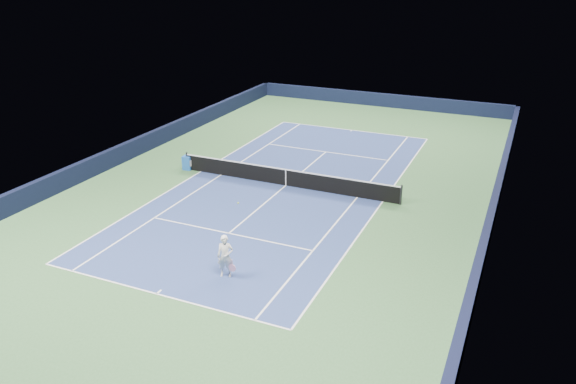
% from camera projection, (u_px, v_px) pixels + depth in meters
% --- Properties ---
extents(ground, '(40.00, 40.00, 0.00)m').
position_uv_depth(ground, '(286.00, 186.00, 30.99)').
color(ground, '#345D33').
rests_on(ground, ground).
extents(wall_far, '(22.00, 0.35, 1.10)m').
position_uv_depth(wall_far, '(381.00, 100.00, 47.53)').
color(wall_far, '#101632').
rests_on(wall_far, ground).
extents(wall_right, '(0.35, 40.00, 1.10)m').
position_uv_depth(wall_right, '(493.00, 209.00, 26.75)').
color(wall_right, black).
rests_on(wall_right, ground).
extents(wall_left, '(0.35, 40.00, 1.10)m').
position_uv_depth(wall_left, '(127.00, 151.00, 34.82)').
color(wall_left, black).
rests_on(wall_left, ground).
extents(court_surface, '(10.97, 23.77, 0.01)m').
position_uv_depth(court_surface, '(286.00, 186.00, 30.99)').
color(court_surface, navy).
rests_on(court_surface, ground).
extents(baseline_far, '(10.97, 0.08, 0.00)m').
position_uv_depth(baseline_far, '(352.00, 130.00, 41.03)').
color(baseline_far, white).
rests_on(baseline_far, ground).
extents(baseline_near, '(10.97, 0.08, 0.00)m').
position_uv_depth(baseline_near, '(157.00, 294.00, 20.95)').
color(baseline_near, white).
rests_on(baseline_near, ground).
extents(sideline_doubles_right, '(0.08, 23.77, 0.00)m').
position_uv_depth(sideline_doubles_right, '(383.00, 201.00, 28.95)').
color(sideline_doubles_right, white).
rests_on(sideline_doubles_right, ground).
extents(sideline_doubles_left, '(0.08, 23.77, 0.00)m').
position_uv_depth(sideline_doubles_left, '(201.00, 171.00, 33.04)').
color(sideline_doubles_left, white).
rests_on(sideline_doubles_left, ground).
extents(sideline_singles_right, '(0.08, 23.77, 0.00)m').
position_uv_depth(sideline_singles_right, '(357.00, 197.00, 29.46)').
color(sideline_singles_right, white).
rests_on(sideline_singles_right, ground).
extents(sideline_singles_left, '(0.08, 23.77, 0.00)m').
position_uv_depth(sideline_singles_left, '(221.00, 175.00, 32.52)').
color(sideline_singles_left, white).
rests_on(sideline_singles_left, ground).
extents(service_line_far, '(8.23, 0.08, 0.00)m').
position_uv_depth(service_line_far, '(326.00, 152.00, 36.40)').
color(service_line_far, white).
rests_on(service_line_far, ground).
extents(service_line_near, '(8.23, 0.08, 0.00)m').
position_uv_depth(service_line_near, '(229.00, 233.00, 25.58)').
color(service_line_near, white).
rests_on(service_line_near, ground).
extents(center_service_line, '(0.08, 12.80, 0.00)m').
position_uv_depth(center_service_line, '(286.00, 185.00, 30.99)').
color(center_service_line, white).
rests_on(center_service_line, ground).
extents(center_mark_far, '(0.08, 0.30, 0.00)m').
position_uv_depth(center_mark_far, '(351.00, 131.00, 40.90)').
color(center_mark_far, white).
rests_on(center_mark_far, ground).
extents(center_mark_near, '(0.08, 0.30, 0.00)m').
position_uv_depth(center_mark_near, '(159.00, 292.00, 21.08)').
color(center_mark_near, white).
rests_on(center_mark_near, ground).
extents(tennis_net, '(12.90, 0.10, 1.07)m').
position_uv_depth(tennis_net, '(286.00, 177.00, 30.80)').
color(tennis_net, black).
rests_on(tennis_net, ground).
extents(sponsor_cube, '(0.59, 0.51, 0.83)m').
position_uv_depth(sponsor_cube, '(188.00, 163.00, 33.23)').
color(sponsor_cube, blue).
rests_on(sponsor_cube, ground).
extents(tennis_player, '(0.85, 1.34, 2.79)m').
position_uv_depth(tennis_player, '(225.00, 256.00, 21.82)').
color(tennis_player, white).
rests_on(tennis_player, ground).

